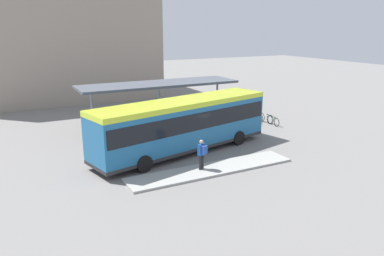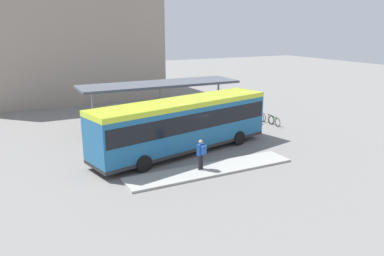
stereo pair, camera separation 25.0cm
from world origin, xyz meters
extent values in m
plane|color=slate|center=(0.00, 0.00, 0.00)|extent=(120.00, 120.00, 0.00)
cube|color=#9E9E99|center=(0.00, -3.43, 0.06)|extent=(9.44, 1.80, 0.12)
cube|color=#1E6093|center=(0.00, 0.00, 1.80)|extent=(12.04, 5.04, 2.90)
cube|color=#C6DB33|center=(0.00, 0.00, 3.10)|extent=(12.06, 5.07, 0.30)
cube|color=black|center=(0.00, 0.00, 2.15)|extent=(11.82, 5.02, 1.01)
cube|color=black|center=(5.72, 1.32, 2.15)|extent=(0.59, 2.23, 1.12)
cube|color=#28282B|center=(0.00, 0.00, 0.45)|extent=(12.05, 5.05, 0.20)
cylinder|color=black|center=(3.30, 1.97, 0.47)|extent=(0.97, 0.48, 0.93)
cylinder|color=black|center=(3.83, -0.33, 0.47)|extent=(0.97, 0.48, 0.93)
cylinder|color=black|center=(-3.83, 0.33, 0.47)|extent=(0.97, 0.48, 0.93)
cylinder|color=black|center=(-3.30, -1.97, 0.47)|extent=(0.97, 0.48, 0.93)
cylinder|color=#232328|center=(-0.65, -3.30, 0.52)|extent=(0.15, 0.15, 0.80)
cylinder|color=#232328|center=(-0.48, -3.24, 0.52)|extent=(0.15, 0.15, 0.80)
cube|color=#194799|center=(-0.56, -3.27, 1.21)|extent=(0.45, 0.34, 0.60)
cube|color=#234CA3|center=(-0.49, -3.46, 1.24)|extent=(0.35, 0.29, 0.45)
sphere|color=tan|center=(-0.56, -3.27, 1.64)|extent=(0.22, 0.22, 0.22)
torus|color=black|center=(9.17, 3.04, 0.34)|extent=(0.13, 0.70, 0.70)
torus|color=black|center=(9.06, 2.11, 0.34)|extent=(0.13, 0.70, 0.70)
cylinder|color=#287F3D|center=(9.11, 2.57, 0.57)|extent=(0.13, 0.73, 0.04)
cylinder|color=#287F3D|center=(9.09, 2.41, 0.51)|extent=(0.04, 0.04, 0.34)
cube|color=black|center=(9.09, 2.41, 0.68)|extent=(0.09, 0.19, 0.04)
cylinder|color=#287F3D|center=(9.16, 2.95, 0.65)|extent=(0.48, 0.09, 0.03)
torus|color=black|center=(9.02, 3.96, 0.37)|extent=(0.11, 0.75, 0.75)
torus|color=black|center=(9.10, 2.95, 0.37)|extent=(0.11, 0.75, 0.75)
cylinder|color=silver|center=(9.06, 3.46, 0.62)|extent=(0.10, 0.79, 0.04)
cylinder|color=silver|center=(9.08, 3.27, 0.55)|extent=(0.04, 0.04, 0.37)
cube|color=black|center=(9.08, 3.27, 0.74)|extent=(0.08, 0.19, 0.04)
cylinder|color=silver|center=(9.03, 3.86, 0.70)|extent=(0.48, 0.07, 0.03)
torus|color=black|center=(9.04, 4.77, 0.32)|extent=(0.14, 0.65, 0.65)
torus|color=black|center=(8.91, 3.90, 0.32)|extent=(0.14, 0.65, 0.65)
cylinder|color=gold|center=(8.97, 4.34, 0.53)|extent=(0.13, 0.68, 0.04)
cylinder|color=gold|center=(8.95, 4.18, 0.48)|extent=(0.04, 0.04, 0.32)
cube|color=black|center=(8.95, 4.18, 0.64)|extent=(0.10, 0.19, 0.04)
cylinder|color=gold|center=(9.03, 4.69, 0.61)|extent=(0.48, 0.10, 0.03)
torus|color=black|center=(9.03, 5.69, 0.35)|extent=(0.15, 0.70, 0.70)
torus|color=black|center=(8.89, 4.75, 0.35)|extent=(0.15, 0.70, 0.70)
cylinder|color=#2847AD|center=(8.96, 5.22, 0.57)|extent=(0.14, 0.74, 0.04)
cylinder|color=#2847AD|center=(8.94, 5.05, 0.52)|extent=(0.04, 0.04, 0.34)
cube|color=black|center=(8.94, 5.05, 0.69)|extent=(0.09, 0.19, 0.04)
cylinder|color=#2847AD|center=(9.01, 5.59, 0.66)|extent=(0.48, 0.10, 0.03)
cube|color=#4C515B|center=(1.11, 6.32, 3.30)|extent=(12.04, 3.38, 0.18)
cylinder|color=gray|center=(-4.01, 6.32, 1.61)|extent=(0.16, 0.16, 3.21)
cylinder|color=gray|center=(6.23, 6.32, 1.61)|extent=(0.16, 0.16, 3.21)
cylinder|color=gray|center=(1.11, 6.32, 1.61)|extent=(0.16, 0.16, 3.21)
cylinder|color=slate|center=(5.77, 3.77, 0.29)|extent=(0.82, 0.82, 0.58)
sphere|color=#286B2D|center=(5.77, 3.77, 0.93)|extent=(0.95, 0.95, 0.95)
cube|color=gray|center=(-3.17, 23.03, 6.24)|extent=(18.77, 11.53, 12.48)
camera|label=1|loc=(-9.66, -19.57, 7.46)|focal=35.00mm
camera|label=2|loc=(-9.43, -19.69, 7.46)|focal=35.00mm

